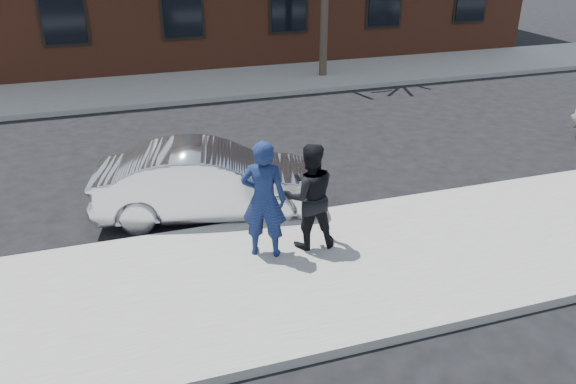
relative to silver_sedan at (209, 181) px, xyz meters
name	(u,v)px	position (x,y,z in m)	size (l,w,h in m)	color
ground	(307,269)	(1.09, -2.30, -0.67)	(100.00, 100.00, 0.00)	black
near_sidewalk	(313,274)	(1.09, -2.55, -0.60)	(50.00, 3.50, 0.15)	gray
near_curb	(279,220)	(1.09, -0.75, -0.60)	(50.00, 0.10, 0.15)	#999691
far_sidewalk	(192,86)	(1.09, 8.95, -0.60)	(50.00, 3.50, 0.15)	gray
far_curb	(202,101)	(1.09, 7.15, -0.60)	(50.00, 0.10, 0.15)	#999691
silver_sedan	(209,181)	(0.00, 0.00, 0.00)	(1.42, 4.07, 1.34)	silver
man_hoodie	(264,199)	(0.52, -1.87, 0.44)	(0.83, 0.71, 1.91)	navy
man_peacoat	(310,196)	(1.28, -1.83, 0.36)	(0.92, 0.76, 1.76)	black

